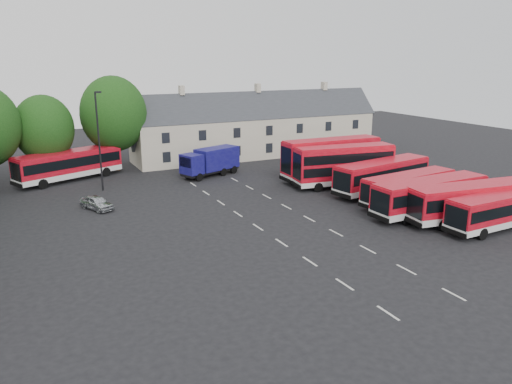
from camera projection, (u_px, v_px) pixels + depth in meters
ground at (269, 235)px, 39.54m from camera, size 140.00×140.00×0.00m
lane_markings at (284, 223)px, 42.34m from camera, size 5.15×33.80×0.01m
terrace_houses at (258, 128)px, 70.46m from camera, size 35.70×7.13×10.06m
bus_row_a at (501, 208)px, 40.42m from camera, size 10.60×2.81×2.97m
bus_row_b at (472, 200)px, 42.10m from camera, size 11.89×4.08×3.29m
bus_row_c at (430, 194)px, 43.95m from camera, size 11.60×2.97×3.26m
bus_row_d at (409, 186)px, 47.22m from camera, size 10.77×3.65×2.98m
bus_row_e at (382, 174)px, 51.38m from camera, size 12.04×4.60×3.33m
bus_dd_south at (344, 164)px, 53.49m from camera, size 11.19×4.01×4.49m
bus_dd_north at (331, 157)px, 56.39m from camera, size 11.65×3.02×4.75m
bus_north at (69, 163)px, 56.25m from camera, size 12.15×7.16×3.40m
box_truck at (211, 161)px, 58.64m from camera, size 7.76×4.70×3.24m
silver_car at (97, 203)px, 45.91m from camera, size 2.97×4.05×1.28m
lamppost at (99, 139)px, 51.18m from camera, size 0.71×0.47×10.30m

